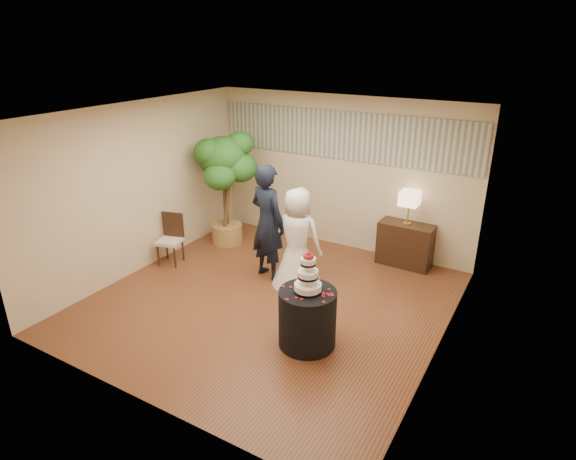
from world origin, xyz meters
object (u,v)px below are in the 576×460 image
Objects in this scene: ficus_tree at (225,189)px; side_chair at (169,240)px; bride at (297,237)px; wedding_cake at (308,272)px; groom at (268,222)px; table_lamp at (409,208)px; console at (405,244)px; cake_table at (307,318)px.

ficus_tree is 2.45× the size of side_chair.
bride is 1.68m from wedding_cake.
groom is 3.30× the size of table_lamp.
console is (0.37, 2.91, -0.67)m from wedding_cake.
ficus_tree is (-2.90, 2.15, 0.70)m from cake_table.
cake_table is 3.67m from ficus_tree.
ficus_tree is (-1.44, 0.78, 0.13)m from groom.
table_lamp is at bearing -134.80° from bride.
bride is at bearing -128.16° from console.
wedding_cake is 0.61× the size of side_chair.
groom reaches higher than console.
cake_table is 3.32m from side_chair.
table_lamp is at bearing 82.85° from cake_table.
ficus_tree is at bearing 143.44° from wedding_cake.
wedding_cake is 3.38m from side_chair.
console is 1.58× the size of table_lamp.
groom is 1.64m from ficus_tree.
console is 3.42m from ficus_tree.
console is 0.67m from table_lamp.
ficus_tree reaches higher than side_chair.
groom is 1.19× the size of bride.
cake_table is 0.85× the size of console.
cake_table is 3.01m from table_lamp.
bride is (0.54, 0.01, -0.15)m from groom.
groom is 2.08m from cake_table.
side_chair is at bearing 6.92° from bride.
groom is 2.15× the size of side_chair.
wedding_cake is at bearing -95.32° from console.
wedding_cake is at bearing 152.54° from groom.
table_lamp reaches higher than side_chair.
side_chair is (-2.28, -0.47, -0.36)m from bride.
cake_table is 0.36× the size of ficus_tree.
wedding_cake is at bearing -97.15° from table_lamp.
bride reaches higher than side_chair.
cake_table is at bearing -97.15° from table_lamp.
cake_table is (0.92, -1.38, -0.42)m from bride.
wedding_cake is 3.60m from ficus_tree.
cake_table is 2.94m from console.
wedding_cake is 2.94m from table_lamp.
bride is 2.78× the size of table_lamp.
cake_table is 0.66m from wedding_cake.
groom reaches higher than wedding_cake.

